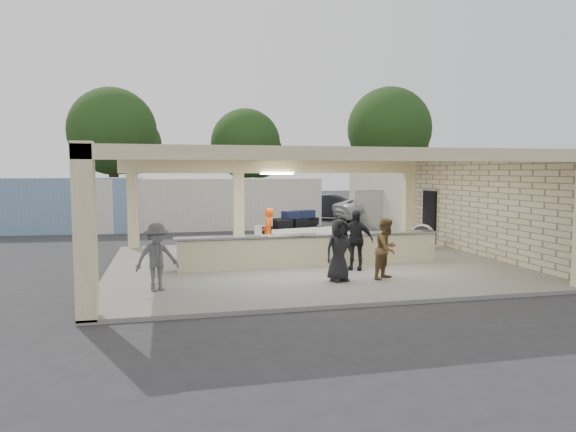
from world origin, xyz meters
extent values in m
plane|color=#2A2A2D|center=(0.00, 0.00, 0.00)|extent=(120.00, 120.00, 0.00)
cube|color=slate|center=(0.00, 0.00, 0.05)|extent=(12.00, 10.00, 0.10)
cube|color=#CEC08A|center=(0.00, 0.00, 3.50)|extent=(12.00, 10.00, 0.02)
cube|color=#C4B79A|center=(6.00, 0.00, 1.75)|extent=(0.02, 10.00, 3.50)
cube|color=black|center=(5.94, 3.20, 1.15)|extent=(0.10, 0.95, 2.10)
cube|color=#CEC08A|center=(0.00, 4.75, 3.20)|extent=(12.00, 0.50, 0.60)
cube|color=#CEC08A|center=(0.00, -4.85, 3.35)|extent=(12.00, 0.30, 0.30)
cube|color=#CEC08A|center=(-5.50, 4.75, 1.80)|extent=(0.40, 0.40, 3.50)
cube|color=#CEC08A|center=(-1.50, 4.75, 1.80)|extent=(0.40, 0.40, 3.50)
cube|color=#CEC08A|center=(5.80, 4.80, 1.80)|extent=(0.40, 0.40, 3.50)
cube|color=#CEC08A|center=(-5.80, -4.80, 1.80)|extent=(0.40, 0.40, 3.50)
cube|color=white|center=(0.00, 4.50, 2.88)|extent=(1.30, 0.12, 0.06)
cube|color=#FFEABF|center=(3.80, 1.50, 3.47)|extent=(0.55, 0.55, 0.04)
cube|color=#FFEABF|center=(3.80, -0.50, 3.47)|extent=(0.55, 0.55, 0.04)
cube|color=#FFEABF|center=(3.80, -2.50, 3.47)|extent=(0.55, 0.55, 0.04)
cube|color=#C4BE92|center=(0.00, -0.50, 0.55)|extent=(8.00, 0.50, 0.90)
cube|color=#B7B7BC|center=(0.00, -0.50, 1.05)|extent=(8.20, 0.58, 0.06)
cube|color=white|center=(0.16, 2.00, 0.71)|extent=(2.83, 2.04, 0.12)
cylinder|color=black|center=(-0.72, 1.23, 0.30)|extent=(0.21, 0.43, 0.41)
cylinder|color=black|center=(-0.96, 2.33, 0.30)|extent=(0.21, 0.43, 0.41)
cylinder|color=black|center=(1.28, 1.66, 0.30)|extent=(0.21, 0.43, 0.41)
cylinder|color=black|center=(1.04, 2.76, 0.30)|extent=(0.21, 0.43, 0.41)
cube|color=white|center=(0.00, 2.75, 0.92)|extent=(2.51, 0.59, 0.31)
cube|color=white|center=(0.33, 1.24, 0.92)|extent=(2.51, 0.59, 0.31)
cube|color=black|center=(-0.57, 1.52, 0.91)|extent=(0.66, 0.51, 0.27)
cube|color=black|center=(0.13, 1.67, 0.91)|extent=(0.66, 0.51, 0.27)
cube|color=black|center=(0.83, 1.83, 0.91)|extent=(0.66, 0.51, 0.27)
cube|color=black|center=(-0.70, 2.12, 0.91)|extent=(0.66, 0.51, 0.27)
cube|color=black|center=(0.00, 2.27, 0.91)|extent=(0.66, 0.51, 0.27)
cube|color=black|center=(0.70, 2.43, 0.91)|extent=(0.66, 0.51, 0.27)
cube|color=black|center=(-0.39, 1.66, 1.19)|extent=(0.66, 0.51, 0.27)
cube|color=black|center=(0.26, 2.02, 1.19)|extent=(0.66, 0.51, 0.27)
cube|color=black|center=(0.72, 2.33, 1.19)|extent=(0.66, 0.51, 0.27)
cube|color=black|center=(-0.30, 2.21, 1.19)|extent=(0.66, 0.51, 0.27)
cube|color=black|center=(-0.04, 1.95, 1.46)|extent=(0.66, 0.51, 0.27)
cube|color=black|center=(0.54, 2.18, 1.46)|extent=(0.66, 0.51, 0.27)
cylinder|color=white|center=(4.88, 1.76, 0.61)|extent=(0.84, 0.73, 0.84)
cylinder|color=black|center=(4.88, 1.76, 0.61)|extent=(0.79, 0.70, 0.75)
cube|color=white|center=(4.60, 1.76, 0.24)|extent=(0.06, 0.47, 0.28)
cube|color=white|center=(5.16, 1.76, 0.24)|extent=(0.06, 0.47, 0.28)
imported|color=#FF4F0D|center=(-0.95, 1.46, 0.92)|extent=(0.49, 0.67, 1.65)
imported|color=brown|center=(1.45, -2.74, 0.91)|extent=(0.85, 0.74, 1.63)
imported|color=black|center=(1.09, -1.34, 0.98)|extent=(1.08, 0.83, 1.76)
imported|color=#515256|center=(-4.50, -2.76, 0.92)|extent=(1.12, 0.70, 1.64)
imported|color=black|center=(0.13, -2.71, 0.92)|extent=(0.85, 0.49, 1.64)
imported|color=silver|center=(8.04, 12.99, 0.76)|extent=(5.54, 3.09, 1.51)
imported|color=silver|center=(11.93, 13.52, 0.66)|extent=(4.41, 2.53, 1.31)
imported|color=black|center=(5.73, 14.64, 0.77)|extent=(4.79, 3.72, 1.53)
cube|color=white|center=(-2.48, 11.26, 1.30)|extent=(12.05, 2.51, 2.61)
cube|color=#7D9EC8|center=(-10.62, 11.63, 1.33)|extent=(10.38, 3.25, 2.66)
cylinder|color=gray|center=(5.00, 9.00, 1.00)|extent=(0.06, 0.06, 2.00)
cylinder|color=gray|center=(7.00, 9.00, 1.00)|extent=(0.06, 0.06, 2.00)
cylinder|color=gray|center=(9.00, 9.00, 1.00)|extent=(0.06, 0.06, 2.00)
cylinder|color=gray|center=(11.00, 9.00, 1.00)|extent=(0.06, 0.06, 2.00)
cylinder|color=gray|center=(13.00, 9.00, 1.00)|extent=(0.06, 0.06, 2.00)
cylinder|color=gray|center=(15.00, 9.00, 1.00)|extent=(0.06, 0.06, 2.00)
cylinder|color=gray|center=(17.00, 9.00, 1.00)|extent=(0.06, 0.06, 2.00)
cube|color=gray|center=(11.00, 9.00, 1.00)|extent=(12.00, 0.02, 2.00)
cylinder|color=gray|center=(11.00, 9.00, 2.00)|extent=(12.00, 0.05, 0.05)
cylinder|color=#382619|center=(-8.00, 24.00, 2.25)|extent=(0.70, 0.70, 4.50)
sphere|color=black|center=(-8.00, 24.00, 5.85)|extent=(6.30, 6.30, 6.30)
sphere|color=black|center=(-6.80, 24.60, 4.95)|extent=(4.50, 4.50, 4.50)
cylinder|color=#382619|center=(2.00, 26.00, 2.00)|extent=(0.70, 0.70, 4.00)
sphere|color=black|center=(2.00, 26.00, 5.20)|extent=(5.60, 5.60, 5.60)
sphere|color=black|center=(3.20, 26.60, 4.40)|extent=(4.00, 4.00, 4.00)
cylinder|color=#382619|center=(14.00, 25.00, 2.50)|extent=(0.70, 0.70, 5.00)
sphere|color=black|center=(14.00, 25.00, 6.50)|extent=(7.00, 7.00, 7.00)
sphere|color=black|center=(15.20, 25.60, 5.50)|extent=(5.00, 5.00, 5.00)
cube|color=beige|center=(9.50, 10.00, 1.60)|extent=(6.00, 8.00, 3.20)
camera|label=1|loc=(-4.23, -15.33, 2.98)|focal=32.00mm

